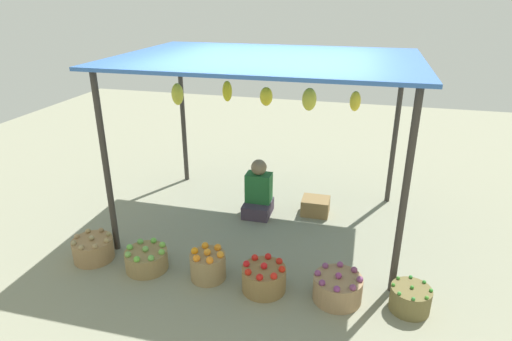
% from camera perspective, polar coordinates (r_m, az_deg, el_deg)
% --- Properties ---
extents(ground_plane, '(14.00, 14.00, 0.00)m').
position_cam_1_polar(ground_plane, '(5.80, 1.31, -6.76)').
color(ground_plane, gray).
extents(market_stall_structure, '(3.43, 2.42, 2.14)m').
position_cam_1_polar(market_stall_structure, '(5.13, 1.48, 12.97)').
color(market_stall_structure, '#38332D').
rests_on(market_stall_structure, ground).
extents(vendor_person, '(0.36, 0.44, 0.78)m').
position_cam_1_polar(vendor_person, '(5.88, 0.32, -3.05)').
color(vendor_person, '#3F3343').
rests_on(vendor_person, ground).
extents(basket_potatoes, '(0.45, 0.45, 0.30)m').
position_cam_1_polar(basket_potatoes, '(5.33, -20.58, -9.59)').
color(basket_potatoes, '#9D7A50').
rests_on(basket_potatoes, ground).
extents(basket_green_apples, '(0.46, 0.46, 0.28)m').
position_cam_1_polar(basket_green_apples, '(5.00, -14.17, -11.21)').
color(basket_green_apples, '#93784B').
rests_on(basket_green_apples, ground).
extents(basket_oranges, '(0.38, 0.38, 0.35)m').
position_cam_1_polar(basket_oranges, '(4.72, -6.32, -12.23)').
color(basket_oranges, '#997D52').
rests_on(basket_oranges, ground).
extents(basket_red_tomatoes, '(0.45, 0.45, 0.32)m').
position_cam_1_polar(basket_red_tomatoes, '(4.54, 1.04, -13.92)').
color(basket_red_tomatoes, olive).
rests_on(basket_red_tomatoes, ground).
extents(basket_purple_onions, '(0.48, 0.48, 0.31)m').
position_cam_1_polar(basket_purple_onions, '(4.50, 10.65, -14.90)').
color(basket_purple_onions, '#9B7A55').
rests_on(basket_purple_onions, ground).
extents(basket_green_chilies, '(0.38, 0.38, 0.27)m').
position_cam_1_polar(basket_green_chilies, '(4.55, 19.58, -15.57)').
color(basket_green_chilies, brown).
rests_on(basket_green_chilies, ground).
extents(wooden_crate_near_vendor, '(0.37, 0.31, 0.23)m').
position_cam_1_polar(wooden_crate_near_vendor, '(6.01, 7.81, -4.66)').
color(wooden_crate_near_vendor, olive).
rests_on(wooden_crate_near_vendor, ground).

